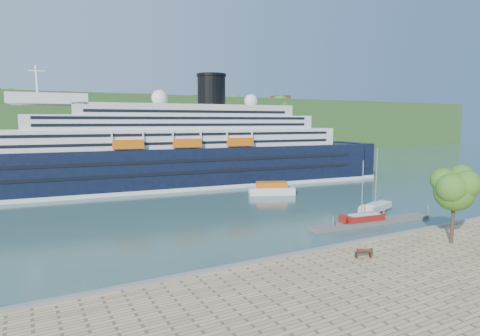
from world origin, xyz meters
name	(u,v)px	position (x,y,z in m)	size (l,w,h in m)	color
ground	(385,246)	(0.00, 0.00, 0.00)	(400.00, 400.00, 0.00)	#315853
far_hillside	(115,126)	(0.00, 145.00, 12.00)	(400.00, 50.00, 24.00)	#325622
quay_coping	(387,236)	(0.00, -0.20, 1.15)	(220.00, 0.50, 0.30)	slate
cruise_ship	(160,130)	(-9.66, 51.02, 12.03)	(107.18, 15.61, 24.07)	black
park_bench	(363,252)	(-7.30, -3.79, 1.53)	(1.66, 0.68, 1.06)	#422012
promenade_tree	(454,201)	(4.33, -4.89, 5.51)	(5.44, 5.44, 9.02)	#30651A
floating_pontoon	(371,222)	(5.99, 7.73, 0.21)	(19.10, 2.34, 0.42)	slate
sailboat_red	(365,194)	(5.07, 8.19, 4.13)	(6.40, 1.78, 8.27)	maroon
sailboat_white_far	(378,182)	(11.55, 11.98, 4.71)	(7.30, 2.03, 9.43)	silver
tender_launch	(272,188)	(6.09, 32.70, 1.20)	(8.69, 2.97, 2.40)	#DD5F0D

